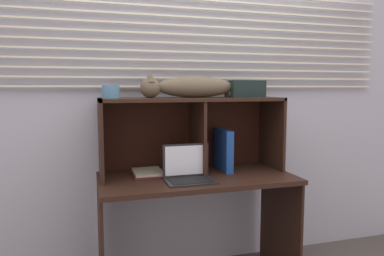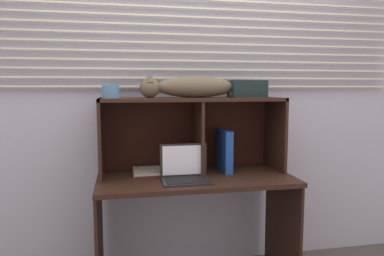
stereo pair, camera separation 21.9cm
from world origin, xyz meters
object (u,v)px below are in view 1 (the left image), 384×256
at_px(storage_box, 245,89).
at_px(cat, 190,87).
at_px(laptop, 189,173).
at_px(binder_upright, 223,150).
at_px(small_basket, 111,92).
at_px(book_stack, 147,173).

bearing_deg(storage_box, cat, 180.00).
bearing_deg(storage_box, laptop, -155.95).
xyz_separation_m(laptop, binder_upright, (0.31, 0.21, 0.09)).
xyz_separation_m(laptop, small_basket, (-0.45, 0.21, 0.50)).
relative_size(small_basket, storage_box, 0.45).
relative_size(laptop, small_basket, 2.79).
xyz_separation_m(laptop, book_stack, (-0.22, 0.21, -0.03)).
distance_m(binder_upright, small_basket, 0.86).
height_order(small_basket, storage_box, storage_box).
xyz_separation_m(binder_upright, book_stack, (-0.54, 0.00, -0.13)).
distance_m(laptop, storage_box, 0.73).
relative_size(binder_upright, book_stack, 1.11).
relative_size(cat, storage_box, 3.58).
height_order(laptop, book_stack, laptop).
height_order(laptop, binder_upright, binder_upright).
bearing_deg(cat, binder_upright, 0.00).
bearing_deg(laptop, cat, 70.94).
xyz_separation_m(binder_upright, small_basket, (-0.76, 0.00, 0.41)).
distance_m(small_basket, storage_box, 0.92).
xyz_separation_m(binder_upright, storage_box, (0.16, 0.00, 0.42)).
distance_m(book_stack, storage_box, 0.89).
xyz_separation_m(cat, book_stack, (-0.30, 0.00, -0.56)).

